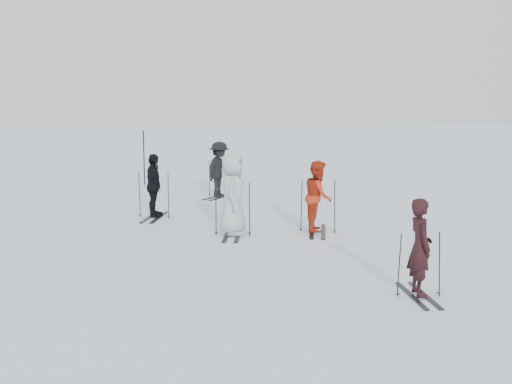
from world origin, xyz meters
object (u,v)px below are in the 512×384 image
(skier_grey, at_px, (233,195))
(skier_uphill_left, at_px, (154,186))
(skier_red, at_px, (318,197))
(piste_marker, at_px, (144,158))
(skier_near_dark, at_px, (420,249))
(skier_uphill_far, at_px, (219,170))

(skier_grey, bearing_deg, skier_uphill_left, 47.80)
(skier_red, height_order, piste_marker, piste_marker)
(skier_near_dark, distance_m, skier_grey, 5.91)
(skier_uphill_far, bearing_deg, skier_near_dark, -131.44)
(skier_near_dark, xyz_separation_m, piste_marker, (-5.80, 14.33, 0.21))
(skier_grey, distance_m, skier_uphill_far, 6.00)
(skier_red, xyz_separation_m, skier_uphill_left, (-4.23, 2.32, -0.00))
(skier_near_dark, height_order, skier_red, skier_red)
(skier_near_dark, relative_size, piste_marker, 0.80)
(skier_uphill_left, distance_m, piste_marker, 6.76)
(skier_red, distance_m, skier_uphill_far, 6.27)
(skier_near_dark, bearing_deg, piste_marker, 21.84)
(skier_near_dark, bearing_deg, skier_red, 7.92)
(skier_grey, height_order, piste_marker, piste_marker)
(skier_near_dark, relative_size, skier_red, 0.94)
(skier_uphill_far, bearing_deg, piste_marker, 74.27)
(skier_uphill_far, height_order, piste_marker, piste_marker)
(skier_grey, height_order, skier_uphill_left, skier_grey)
(skier_red, height_order, skier_grey, skier_grey)
(skier_near_dark, xyz_separation_m, skier_red, (-0.75, 5.31, 0.05))
(skier_red, xyz_separation_m, skier_grey, (-2.15, -0.16, 0.11))
(skier_red, height_order, skier_uphill_left, skier_red)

